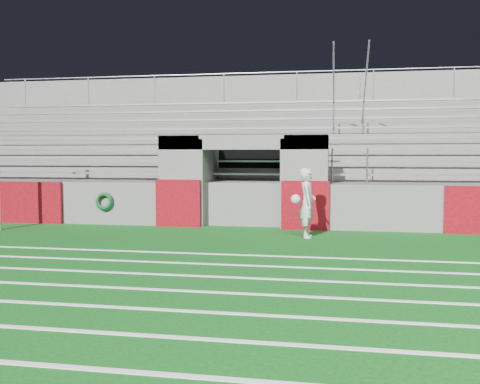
# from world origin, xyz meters

# --- Properties ---
(ground) EXTENTS (90.00, 90.00, 0.00)m
(ground) POSITION_xyz_m (0.00, 0.00, 0.00)
(ground) COLOR #0C4912
(ground) RESTS_ON ground
(field_markings) EXTENTS (28.00, 8.09, 0.01)m
(field_markings) POSITION_xyz_m (0.00, -5.00, 0.01)
(field_markings) COLOR white
(field_markings) RESTS_ON ground
(stadium_structure) EXTENTS (26.00, 8.48, 5.42)m
(stadium_structure) POSITION_xyz_m (0.00, 7.97, 1.49)
(stadium_structure) COLOR #585653
(stadium_structure) RESTS_ON ground
(goalkeeper_with_ball) EXTENTS (0.61, 0.73, 1.73)m
(goalkeeper_with_ball) POSITION_xyz_m (1.92, 1.62, 0.87)
(goalkeeper_with_ball) COLOR #B6BBC1
(goalkeeper_with_ball) RESTS_ON ground
(hose_coil) EXTENTS (0.55, 0.15, 0.55)m
(hose_coil) POSITION_xyz_m (-4.04, 2.93, 0.69)
(hose_coil) COLOR #0B3A16
(hose_coil) RESTS_ON ground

